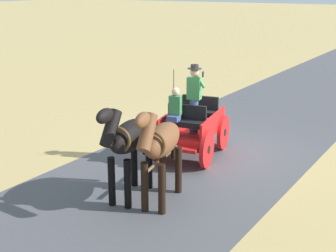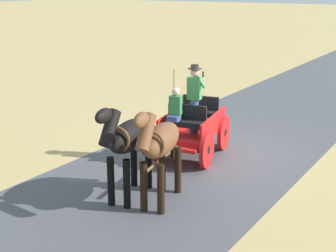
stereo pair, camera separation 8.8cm
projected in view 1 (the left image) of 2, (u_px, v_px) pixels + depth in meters
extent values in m
plane|color=tan|center=(212.00, 151.00, 13.40)|extent=(200.00, 200.00, 0.00)
cube|color=#4C4C51|center=(212.00, 150.00, 13.40)|extent=(5.36, 160.00, 0.01)
cube|color=red|center=(192.00, 131.00, 12.91)|extent=(1.60, 2.39, 0.12)
cube|color=red|center=(213.00, 123.00, 12.63)|extent=(0.46, 2.06, 0.44)
cube|color=red|center=(172.00, 119.00, 13.03)|extent=(0.46, 2.06, 0.44)
cube|color=red|center=(176.00, 149.00, 11.85)|extent=(1.11, 0.44, 0.08)
cube|color=red|center=(205.00, 126.00, 14.04)|extent=(0.74, 0.33, 0.06)
cube|color=black|center=(185.00, 123.00, 12.27)|extent=(1.07, 0.55, 0.14)
cube|color=black|center=(187.00, 113.00, 12.36)|extent=(1.02, 0.27, 0.44)
cube|color=black|center=(198.00, 113.00, 13.25)|extent=(1.07, 0.55, 0.14)
cube|color=black|center=(200.00, 104.00, 13.35)|extent=(1.02, 0.27, 0.44)
cylinder|color=red|center=(207.00, 149.00, 12.05)|extent=(0.28, 0.96, 0.96)
cylinder|color=black|center=(207.00, 149.00, 12.05)|extent=(0.16, 0.23, 0.21)
cylinder|color=red|center=(159.00, 143.00, 12.51)|extent=(0.28, 0.96, 0.96)
cylinder|color=black|center=(159.00, 143.00, 12.51)|extent=(0.16, 0.23, 0.21)
cylinder|color=red|center=(223.00, 132.00, 13.42)|extent=(0.28, 0.96, 0.96)
cylinder|color=black|center=(223.00, 132.00, 13.42)|extent=(0.16, 0.23, 0.21)
cylinder|color=red|center=(179.00, 127.00, 13.88)|extent=(0.28, 0.96, 0.96)
cylinder|color=black|center=(179.00, 127.00, 13.88)|extent=(0.16, 0.23, 0.21)
cylinder|color=brown|center=(161.00, 160.00, 10.96)|extent=(0.45, 1.98, 0.07)
cylinder|color=black|center=(174.00, 95.00, 12.17)|extent=(0.02, 0.02, 1.30)
cylinder|color=#384C7F|center=(194.00, 116.00, 12.42)|extent=(0.22, 0.22, 0.90)
cube|color=#387F47|center=(194.00, 88.00, 12.22)|extent=(0.38, 0.28, 0.56)
sphere|color=tan|center=(195.00, 73.00, 12.10)|extent=(0.22, 0.22, 0.22)
cylinder|color=black|center=(195.00, 69.00, 12.08)|extent=(0.36, 0.36, 0.01)
cylinder|color=black|center=(195.00, 67.00, 12.06)|extent=(0.20, 0.20, 0.10)
cylinder|color=#387F47|center=(201.00, 82.00, 12.07)|extent=(0.27, 0.13, 0.32)
cube|color=black|center=(203.00, 74.00, 11.97)|extent=(0.03, 0.07, 0.14)
cube|color=#384C7F|center=(174.00, 118.00, 12.21)|extent=(0.34, 0.37, 0.14)
cube|color=#387F47|center=(175.00, 105.00, 12.23)|extent=(0.33, 0.25, 0.48)
sphere|color=beige|center=(176.00, 92.00, 12.13)|extent=(0.20, 0.20, 0.20)
ellipsoid|color=brown|center=(162.00, 140.00, 9.91)|extent=(0.91, 1.65, 0.64)
cylinder|color=black|center=(162.00, 189.00, 9.59)|extent=(0.15, 0.15, 1.05)
cylinder|color=black|center=(145.00, 187.00, 9.71)|extent=(0.15, 0.15, 1.05)
cylinder|color=black|center=(178.00, 170.00, 10.59)|extent=(0.15, 0.15, 1.05)
cylinder|color=black|center=(163.00, 168.00, 10.70)|extent=(0.15, 0.15, 1.05)
cylinder|color=brown|center=(147.00, 133.00, 9.03)|extent=(0.41, 0.69, 0.73)
ellipsoid|color=brown|center=(142.00, 120.00, 8.74)|extent=(0.34, 0.58, 0.28)
cube|color=black|center=(147.00, 130.00, 9.04)|extent=(0.18, 0.50, 0.56)
cylinder|color=black|center=(173.00, 143.00, 10.67)|extent=(0.11, 0.11, 0.70)
torus|color=brown|center=(153.00, 144.00, 9.39)|extent=(0.55, 0.20, 0.55)
ellipsoid|color=black|center=(130.00, 136.00, 10.16)|extent=(0.85, 1.64, 0.64)
cylinder|color=black|center=(128.00, 184.00, 9.85)|extent=(0.15, 0.15, 1.05)
cylinder|color=black|center=(112.00, 181.00, 9.98)|extent=(0.15, 0.15, 1.05)
cylinder|color=black|center=(149.00, 166.00, 10.82)|extent=(0.15, 0.15, 1.05)
cylinder|color=black|center=(134.00, 164.00, 10.95)|extent=(0.15, 0.15, 1.05)
cylinder|color=black|center=(111.00, 128.00, 9.29)|extent=(0.38, 0.69, 0.73)
ellipsoid|color=black|center=(105.00, 116.00, 9.01)|extent=(0.32, 0.57, 0.28)
cube|color=black|center=(111.00, 126.00, 9.30)|extent=(0.16, 0.50, 0.56)
cylinder|color=black|center=(145.00, 139.00, 10.91)|extent=(0.11, 0.11, 0.70)
torus|color=brown|center=(118.00, 140.00, 9.65)|extent=(0.55, 0.17, 0.55)
cone|color=orange|center=(200.00, 107.00, 17.09)|extent=(0.32, 0.32, 0.50)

